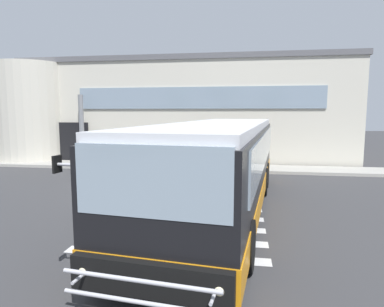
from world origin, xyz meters
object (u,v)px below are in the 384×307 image
bus_main_foreground (220,168)px  passenger_near_column (87,147)px  safety_bollard_yellow (240,165)px  entry_support_column (82,128)px  passenger_by_doorway (104,148)px  passenger_at_curb_edge (129,147)px

bus_main_foreground → passenger_near_column: bearing=137.6°
passenger_near_column → safety_bollard_yellow: (8.33, -0.84, -0.66)m
entry_support_column → passenger_by_doorway: (1.68, -0.83, -0.99)m
passenger_by_doorway → passenger_at_curb_edge: size_ratio=1.00×
passenger_near_column → passenger_at_curb_edge: 2.25m
entry_support_column → passenger_near_column: (0.78, -0.96, -0.96)m
entry_support_column → bus_main_foreground: size_ratio=0.33×
passenger_by_doorway → passenger_near_column: bearing=-171.3°
passenger_at_curb_edge → bus_main_foreground: bearing=-54.0°
passenger_at_curb_edge → passenger_near_column: bearing=-163.5°
safety_bollard_yellow → entry_support_column: bearing=168.8°
passenger_at_curb_edge → safety_bollard_yellow: passenger_at_curb_edge is taller
entry_support_column → safety_bollard_yellow: (9.10, -1.80, -1.62)m
passenger_near_column → safety_bollard_yellow: passenger_near_column is taller
passenger_by_doorway → safety_bollard_yellow: size_ratio=1.86×
passenger_by_doorway → safety_bollard_yellow: passenger_by_doorway is taller
safety_bollard_yellow → bus_main_foreground: bearing=-95.2°
passenger_at_curb_edge → safety_bollard_yellow: (6.17, -1.47, -0.63)m
passenger_by_doorway → bus_main_foreground: bearing=-46.5°
passenger_near_column → bus_main_foreground: bearing=-42.4°
passenger_near_column → passenger_at_curb_edge: same height
safety_bollard_yellow → passenger_at_curb_edge: bearing=166.6°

